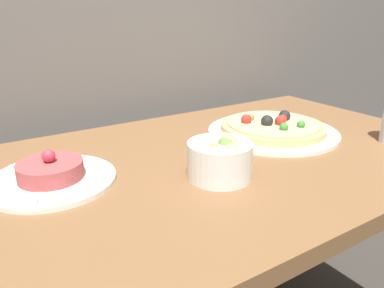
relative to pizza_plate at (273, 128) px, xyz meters
name	(u,v)px	position (x,y,z in m)	size (l,w,h in m)	color
dining_table	(212,202)	(-0.23, -0.05, -0.13)	(1.24, 0.71, 0.78)	brown
pizza_plate	(273,128)	(0.00, 0.00, 0.00)	(0.34, 0.34, 0.06)	white
tartare_plate	(51,175)	(-0.57, 0.01, 0.00)	(0.24, 0.24, 0.07)	white
small_bowl	(220,159)	(-0.28, -0.14, 0.02)	(0.13, 0.13, 0.09)	white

